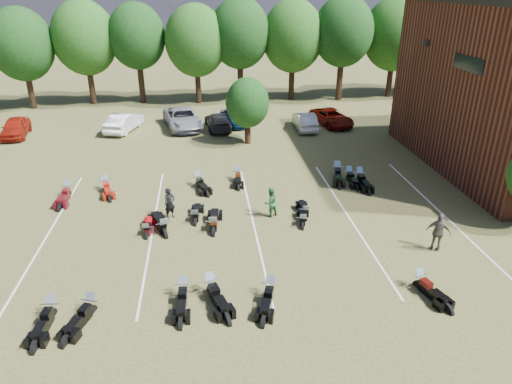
{
  "coord_description": "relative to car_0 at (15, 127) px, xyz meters",
  "views": [
    {
      "loc": [
        -5.25,
        -17.33,
        11.06
      ],
      "look_at": [
        -2.73,
        4.0,
        1.2
      ],
      "focal_mm": 32.0,
      "sensor_mm": 36.0,
      "label": 1
    }
  ],
  "objects": [
    {
      "name": "car_3",
      "position": [
        15.92,
        0.11,
        -0.07
      ],
      "size": [
        2.32,
        4.76,
        1.33
      ],
      "primitive_type": "imported",
      "rotation": [
        0.0,
        0.0,
        3.24
      ],
      "color": "black",
      "rests_on": "ground"
    },
    {
      "name": "motorcycle_20",
      "position": [
        23.98,
        -12.07,
        -0.73
      ],
      "size": [
        0.78,
        2.38,
        1.32
      ],
      "primitive_type": null,
      "rotation": [
        0.0,
        0.0,
        -0.01
      ],
      "color": "black",
      "rests_on": "ground"
    },
    {
      "name": "ground",
      "position": [
        19.99,
        -19.34,
        -0.73
      ],
      "size": [
        160.0,
        160.0,
        0.0
      ],
      "primitive_type": "plane",
      "color": "brown",
      "rests_on": "ground"
    },
    {
      "name": "motorcycle_19",
      "position": [
        23.47,
        -11.57,
        -0.73
      ],
      "size": [
        0.68,
        2.12,
        1.18
      ],
      "primitive_type": null,
      "rotation": [
        0.0,
        0.0,
        0.0
      ],
      "color": "black",
      "rests_on": "ground"
    },
    {
      "name": "motorcycle_14",
      "position": [
        6.91,
        -12.1,
        -0.73
      ],
      "size": [
        0.81,
        2.37,
        1.31
      ],
      "primitive_type": null,
      "rotation": [
        0.0,
        0.0,
        -0.03
      ],
      "color": "#470A11",
      "rests_on": "ground"
    },
    {
      "name": "motorcycle_16",
      "position": [
        14.24,
        -11.43,
        -0.73
      ],
      "size": [
        1.36,
        2.34,
        1.24
      ],
      "primitive_type": null,
      "rotation": [
        0.0,
        0.0,
        0.31
      ],
      "color": "black",
      "rests_on": "ground"
    },
    {
      "name": "car_4",
      "position": [
        17.35,
        1.1,
        -0.06
      ],
      "size": [
        2.6,
        4.22,
        1.34
      ],
      "primitive_type": "imported",
      "rotation": [
        0.0,
        0.0,
        0.28
      ],
      "color": "#0B2A50",
      "rests_on": "ground"
    },
    {
      "name": "motorcycle_12",
      "position": [
        19.37,
        -17.25,
        -0.73
      ],
      "size": [
        1.06,
        2.11,
        1.13
      ],
      "primitive_type": null,
      "rotation": [
        0.0,
        0.0,
        2.93
      ],
      "color": "black",
      "rests_on": "ground"
    },
    {
      "name": "motorcycle_2",
      "position": [
        13.65,
        -22.11,
        -0.73
      ],
      "size": [
        0.81,
        2.27,
        1.25
      ],
      "primitive_type": null,
      "rotation": [
        0.0,
        0.0,
        -0.04
      ],
      "color": "black",
      "rests_on": "ground"
    },
    {
      "name": "parking_lines",
      "position": [
        16.99,
        -16.34,
        -0.73
      ],
      "size": [
        20.1,
        14.0,
        0.01
      ],
      "color": "silver",
      "rests_on": "ground"
    },
    {
      "name": "motorcycle_8",
      "position": [
        14.95,
        -17.31,
        -0.73
      ],
      "size": [
        1.0,
        2.53,
        1.38
      ],
      "primitive_type": null,
      "rotation": [
        0.0,
        0.0,
        3.05
      ],
      "color": "black",
      "rests_on": "ground"
    },
    {
      "name": "car_5",
      "position": [
        23.05,
        -0.75,
        -0.03
      ],
      "size": [
        1.57,
        4.28,
        1.4
      ],
      "primitive_type": "imported",
      "rotation": [
        0.0,
        0.0,
        3.12
      ],
      "color": "#B1B2AC",
      "rests_on": "ground"
    },
    {
      "name": "motorcycle_5",
      "position": [
        22.94,
        -22.62,
        -0.73
      ],
      "size": [
        1.24,
        2.26,
        1.2
      ],
      "primitive_type": null,
      "rotation": [
        0.0,
        0.0,
        0.27
      ],
      "color": "black",
      "rests_on": "ground"
    },
    {
      "name": "motorcycle_10",
      "position": [
        14.08,
        -16.21,
        -0.73
      ],
      "size": [
        0.89,
        2.18,
        1.18
      ],
      "primitive_type": null,
      "rotation": [
        0.0,
        0.0,
        3.04
      ],
      "color": "black",
      "rests_on": "ground"
    },
    {
      "name": "car_7",
      "position": [
        33.38,
        1.02,
        0.03
      ],
      "size": [
        4.05,
        5.67,
        1.53
      ],
      "primitive_type": "imported",
      "rotation": [
        0.0,
        0.0,
        2.73
      ],
      "color": "#3A3B3F",
      "rests_on": "ground"
    },
    {
      "name": "motorcycle_0",
      "position": [
        10.3,
        -22.68,
        -0.73
      ],
      "size": [
        1.39,
        2.3,
        1.22
      ],
      "primitive_type": null,
      "rotation": [
        0.0,
        0.0,
        -0.34
      ],
      "color": "black",
      "rests_on": "ground"
    },
    {
      "name": "motorcycle_1",
      "position": [
        8.93,
        -22.73,
        -0.73
      ],
      "size": [
        0.86,
        2.26,
        1.24
      ],
      "primitive_type": null,
      "rotation": [
        0.0,
        0.0,
        -0.07
      ],
      "color": "black",
      "rests_on": "ground"
    },
    {
      "name": "car_2",
      "position": [
        13.01,
        0.84,
        0.07
      ],
      "size": [
        3.78,
        6.18,
        1.6
      ],
      "primitive_type": "imported",
      "rotation": [
        0.0,
        0.0,
        0.21
      ],
      "color": "gray",
      "rests_on": "ground"
    },
    {
      "name": "motorcycle_17",
      "position": [
        16.67,
        -10.76,
        -0.73
      ],
      "size": [
        0.77,
        2.12,
        1.16
      ],
      "primitive_type": null,
      "rotation": [
        0.0,
        0.0,
        -0.05
      ],
      "color": "black",
      "rests_on": "ground"
    },
    {
      "name": "person_green",
      "position": [
        17.96,
        -15.81,
        0.06
      ],
      "size": [
        0.96,
        0.88,
        1.58
      ],
      "primitive_type": "imported",
      "rotation": [
        0.0,
        0.0,
        3.61
      ],
      "color": "#266734",
      "rests_on": "ground"
    },
    {
      "name": "tree_line",
      "position": [
        18.99,
        9.66,
        5.58
      ],
      "size": [
        56.0,
        6.0,
        9.79
      ],
      "color": "black",
      "rests_on": "ground"
    },
    {
      "name": "motorcycle_18",
      "position": [
        22.87,
        -11.02,
        -0.73
      ],
      "size": [
        1.26,
        2.58,
        1.38
      ],
      "primitive_type": null,
      "rotation": [
        0.0,
        0.0,
        -0.2
      ],
      "color": "black",
      "rests_on": "ground"
    },
    {
      "name": "motorcycle_15",
      "position": [
        8.86,
        -11.41,
        -0.73
      ],
      "size": [
        1.32,
        2.34,
        1.25
      ],
      "primitive_type": null,
      "rotation": [
        0.0,
        0.0,
        0.29
      ],
      "color": "maroon",
      "rests_on": "ground"
    },
    {
      "name": "car_6",
      "position": [
        25.58,
        0.19,
        -0.07
      ],
      "size": [
        3.31,
        5.18,
        1.33
      ],
      "primitive_type": "imported",
      "rotation": [
        0.0,
        0.0,
        0.25
      ],
      "color": "#5F0C05",
      "rests_on": "ground"
    },
    {
      "name": "motorcycle_11",
      "position": [
        19.69,
        -16.35,
        -0.73
      ],
      "size": [
        0.73,
        2.06,
        1.13
      ],
      "primitive_type": null,
      "rotation": [
        0.0,
        0.0,
        3.1
      ],
      "color": "black",
      "rests_on": "ground"
    },
    {
      "name": "motorcycle_9",
      "position": [
        12.62,
        -17.24,
        -0.73
      ],
      "size": [
        1.6,
        2.63,
        1.4
      ],
      "primitive_type": null,
      "rotation": [
        0.0,
        0.0,
        3.49
      ],
      "color": "black",
      "rests_on": "ground"
    },
    {
      "name": "car_1",
      "position": [
        8.27,
        0.51,
        0.02
      ],
      "size": [
        2.8,
        4.82,
        1.5
      ],
      "primitive_type": "imported",
      "rotation": [
        0.0,
        0.0,
        2.86
      ],
      "color": "silver",
      "rests_on": "ground"
    },
    {
      "name": "car_0",
      "position": [
        0.0,
        0.0,
        0.0
      ],
      "size": [
        2.25,
        4.48,
        1.47
      ],
      "primitive_type": "imported",
      "rotation": [
        0.0,
        0.0,
        0.12
      ],
      "color": "maroon",
      "rests_on": "ground"
    },
    {
      "name": "motorcycle_4",
      "position": [
        16.97,
        -22.44,
        -0.73
      ],
      "size": [
        1.32,
        2.33,
        1.24
      ],
      "primitive_type": null,
      "rotation": [
        0.0,
        0.0,
        -0.29
      ],
      "color": "black",
      "rests_on": "ground"
    },
    {
      "name": "person_black",
      "position": [
        12.81,
        -15.4,
        0.09
      ],
      "size": [
        0.72,
        0.67,
        1.65
      ],
      "primitive_type": "imported",
      "rotation": [
        0.0,
        0.0,
        0.61
      ],
      "color": "black",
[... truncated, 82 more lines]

